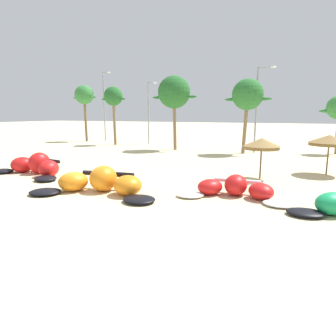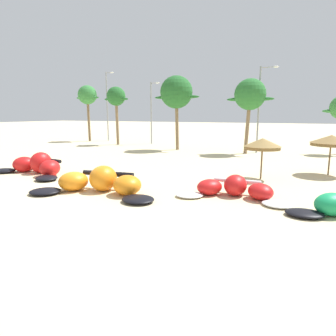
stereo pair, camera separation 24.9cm
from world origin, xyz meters
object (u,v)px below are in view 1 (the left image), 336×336
(kite_left, at_px, (35,166))
(kite_center, at_px, (235,189))
(kite_left_of_center, at_px, (100,183))
(lamppost_west, at_px, (105,103))
(palm_left, at_px, (113,98))
(lamppost_east_center, at_px, (258,105))
(palm_left_of_gap, at_px, (174,93))
(beach_umbrella_middle, at_px, (329,140))
(lamppost_west_center, at_px, (149,110))
(palm_center_left, at_px, (248,95))
(palm_leftmost, at_px, (84,96))
(beach_umbrella_near_van, at_px, (262,144))

(kite_left, distance_m, kite_center, 13.55)
(kite_left_of_center, distance_m, lamppost_west, 31.83)
(palm_left, height_order, lamppost_east_center, lamppost_east_center)
(lamppost_west, bearing_deg, lamppost_east_center, -12.55)
(kite_left_of_center, xyz_separation_m, palm_left_of_gap, (-4.15, 19.21, 5.87))
(kite_left, xyz_separation_m, palm_left_of_gap, (2.86, 17.09, 5.84))
(kite_left, distance_m, lamppost_west, 26.49)
(beach_umbrella_middle, xyz_separation_m, lamppost_west_center, (-21.05, 13.97, 2.30))
(palm_left, height_order, palm_center_left, palm_left)
(palm_left, distance_m, lamppost_west, 6.32)
(lamppost_east_center, bearing_deg, kite_center, -84.65)
(kite_center, relative_size, lamppost_east_center, 0.65)
(palm_leftmost, height_order, palm_left_of_gap, palm_left_of_gap)
(palm_leftmost, bearing_deg, lamppost_west_center, 2.49)
(palm_center_left, bearing_deg, lamppost_west, 163.92)
(kite_center, height_order, lamppost_west, lamppost_west)
(kite_center, bearing_deg, palm_left, 136.72)
(lamppost_west_center, bearing_deg, palm_left_of_gap, -40.71)
(beach_umbrella_near_van, bearing_deg, palm_left, 145.72)
(palm_center_left, relative_size, lamppost_east_center, 0.86)
(kite_left, distance_m, beach_umbrella_middle, 19.88)
(palm_leftmost, bearing_deg, palm_center_left, -10.79)
(kite_center, relative_size, palm_center_left, 0.76)
(palm_left, distance_m, lamppost_east_center, 18.60)
(kite_left, relative_size, kite_center, 1.13)
(palm_center_left, bearing_deg, lamppost_west_center, 159.78)
(lamppost_west, xyz_separation_m, lamppost_east_center, (23.14, -5.15, -0.66))
(beach_umbrella_near_van, distance_m, lamppost_west, 31.60)
(kite_center, distance_m, lamppost_east_center, 18.86)
(kite_left, height_order, palm_center_left, palm_center_left)
(kite_left_of_center, distance_m, palm_leftmost, 32.12)
(palm_left, bearing_deg, beach_umbrella_near_van, -34.28)
(palm_center_left, bearing_deg, kite_center, -81.40)
(kite_left, xyz_separation_m, beach_umbrella_near_van, (14.11, 4.93, 1.66))
(palm_leftmost, distance_m, palm_center_left, 25.09)
(lamppost_west, bearing_deg, beach_umbrella_near_van, -36.05)
(kite_left, bearing_deg, beach_umbrella_middle, 24.42)
(palm_leftmost, height_order, lamppost_west_center, lamppost_west_center)
(kite_center, height_order, palm_left, palm_left)
(palm_left, bearing_deg, lamppost_west, 136.87)
(beach_umbrella_middle, bearing_deg, lamppost_west, 152.55)
(beach_umbrella_middle, distance_m, lamppost_east_center, 12.12)
(kite_left_of_center, distance_m, beach_umbrella_middle, 15.19)
(palm_center_left, bearing_deg, beach_umbrella_middle, -51.37)
(palm_left, distance_m, palm_left_of_gap, 9.78)
(palm_leftmost, xyz_separation_m, lamppost_west_center, (10.62, 0.46, -2.08))
(palm_left, height_order, palm_left_of_gap, palm_left_of_gap)
(palm_center_left, height_order, lamppost_west_center, lamppost_west_center)
(palm_left_of_gap, relative_size, lamppost_west, 0.81)
(palm_center_left, xyz_separation_m, lamppost_west_center, (-14.01, 5.16, -1.28))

